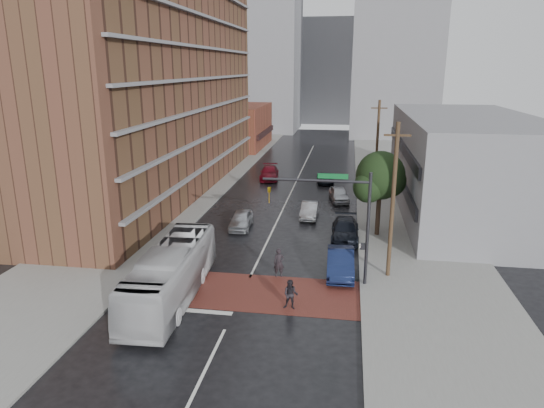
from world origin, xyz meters
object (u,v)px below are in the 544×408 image
(pedestrian_a, at_px, (279,263))
(car_travel_a, at_px, (241,220))
(car_parked_near, at_px, (340,263))
(car_travel_b, at_px, (309,210))
(car_parked_far, at_px, (339,194))
(transit_bus, at_px, (171,273))
(suv_travel, at_px, (325,179))
(car_parked_mid, at_px, (345,230))
(pedestrian_b, at_px, (291,295))
(car_travel_c, at_px, (269,173))

(pedestrian_a, relative_size, car_travel_a, 0.45)
(car_parked_near, bearing_deg, car_travel_a, 133.91)
(car_travel_b, height_order, car_parked_near, car_parked_near)
(car_travel_a, height_order, car_parked_far, car_travel_a)
(pedestrian_a, xyz_separation_m, car_travel_b, (0.89, 13.16, -0.27))
(transit_bus, height_order, car_travel_a, transit_bus)
(transit_bus, height_order, suv_travel, transit_bus)
(car_parked_near, bearing_deg, transit_bus, -154.36)
(pedestrian_a, distance_m, car_travel_b, 13.19)
(car_parked_mid, xyz_separation_m, car_parked_far, (-0.75, 11.22, -0.03))
(car_travel_b, height_order, car_parked_mid, car_parked_mid)
(pedestrian_b, relative_size, car_parked_far, 0.41)
(car_parked_mid, bearing_deg, car_travel_a, 170.67)
(car_parked_far, bearing_deg, car_travel_a, -139.30)
(pedestrian_b, xyz_separation_m, car_travel_c, (-6.48, 32.11, -0.10))
(car_travel_a, relative_size, car_travel_b, 1.03)
(pedestrian_b, height_order, car_travel_b, pedestrian_b)
(car_travel_b, bearing_deg, transit_bus, -110.59)
(transit_bus, relative_size, car_parked_far, 2.67)
(car_travel_a, relative_size, car_parked_far, 1.01)
(car_parked_near, bearing_deg, suv_travel, 93.35)
(car_travel_b, bearing_deg, car_travel_c, 112.98)
(suv_travel, bearing_deg, car_parked_near, -90.57)
(car_travel_c, relative_size, car_parked_far, 1.25)
(car_travel_c, bearing_deg, car_travel_a, -94.44)
(car_travel_c, bearing_deg, car_parked_mid, -71.44)
(pedestrian_a, distance_m, car_parked_far, 19.40)
(car_parked_mid, distance_m, car_parked_far, 11.24)
(pedestrian_a, height_order, car_travel_a, pedestrian_a)
(car_travel_a, relative_size, car_parked_near, 0.87)
(suv_travel, height_order, car_parked_mid, car_parked_mid)
(pedestrian_b, relative_size, car_parked_near, 0.35)
(car_travel_a, relative_size, car_travel_c, 0.81)
(transit_bus, bearing_deg, car_parked_mid, 47.67)
(car_travel_a, distance_m, car_travel_c, 18.63)
(car_travel_b, distance_m, suv_travel, 13.65)
(pedestrian_b, distance_m, car_parked_near, 5.84)
(pedestrian_b, distance_m, car_parked_mid, 12.43)
(pedestrian_a, xyz_separation_m, car_travel_a, (-4.56, 9.28, -0.23))
(pedestrian_a, height_order, car_parked_far, pedestrian_a)
(car_travel_a, height_order, car_parked_mid, car_parked_mid)
(suv_travel, xyz_separation_m, car_parked_near, (2.30, -25.79, 0.24))
(car_travel_c, xyz_separation_m, car_parked_near, (9.13, -26.91, 0.04))
(transit_bus, bearing_deg, car_parked_far, 65.83)
(car_travel_c, relative_size, suv_travel, 1.30)
(transit_bus, relative_size, car_parked_near, 2.30)
(pedestrian_b, height_order, car_travel_a, pedestrian_b)
(car_travel_c, height_order, car_parked_far, car_travel_c)
(pedestrian_a, xyz_separation_m, pedestrian_b, (1.27, -4.21, -0.09))
(car_travel_c, xyz_separation_m, car_parked_mid, (9.33, -20.02, -0.01))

